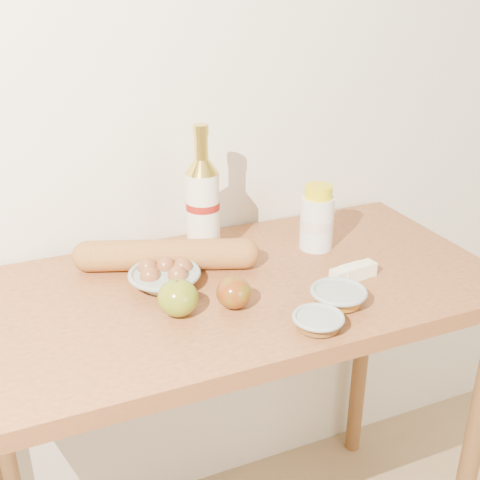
% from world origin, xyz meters
% --- Properties ---
extents(back_wall, '(3.50, 0.02, 2.60)m').
position_xyz_m(back_wall, '(0.00, 1.51, 1.30)').
color(back_wall, silver).
rests_on(back_wall, ground).
extents(table, '(1.20, 0.60, 0.90)m').
position_xyz_m(table, '(0.00, 1.18, 0.78)').
color(table, '#A86436').
rests_on(table, ground).
extents(bourbon_bottle, '(0.10, 0.10, 0.33)m').
position_xyz_m(bourbon_bottle, '(-0.02, 1.33, 1.03)').
color(bourbon_bottle, beige).
rests_on(bourbon_bottle, table).
extents(cream_bottle, '(0.11, 0.11, 0.16)m').
position_xyz_m(cream_bottle, '(0.26, 1.28, 0.98)').
color(cream_bottle, white).
rests_on(cream_bottle, table).
extents(egg_bowl, '(0.21, 0.21, 0.06)m').
position_xyz_m(egg_bowl, '(-0.15, 1.23, 0.92)').
color(egg_bowl, '#8F9C96').
rests_on(egg_bowl, table).
extents(baguette, '(0.43, 0.22, 0.07)m').
position_xyz_m(baguette, '(-0.12, 1.31, 0.94)').
color(baguette, '#BE7C3A').
rests_on(baguette, table).
extents(apple_yellowgreen, '(0.10, 0.10, 0.08)m').
position_xyz_m(apple_yellowgreen, '(-0.16, 1.11, 0.94)').
color(apple_yellowgreen, olive).
rests_on(apple_yellowgreen, table).
extents(apple_redgreen_right, '(0.07, 0.07, 0.07)m').
position_xyz_m(apple_redgreen_right, '(-0.04, 1.09, 0.93)').
color(apple_redgreen_right, '#93080D').
rests_on(apple_redgreen_right, table).
extents(sugar_bowl, '(0.12, 0.12, 0.03)m').
position_xyz_m(sugar_bowl, '(0.08, 0.95, 0.92)').
color(sugar_bowl, '#92A09B').
rests_on(sugar_bowl, table).
extents(syrup_bowl, '(0.13, 0.13, 0.03)m').
position_xyz_m(syrup_bowl, '(0.17, 1.01, 0.92)').
color(syrup_bowl, '#93A19B').
rests_on(syrup_bowl, table).
extents(butter_stick, '(0.12, 0.04, 0.03)m').
position_xyz_m(butter_stick, '(0.26, 1.10, 0.92)').
color(butter_stick, '#FFF9C5').
rests_on(butter_stick, table).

